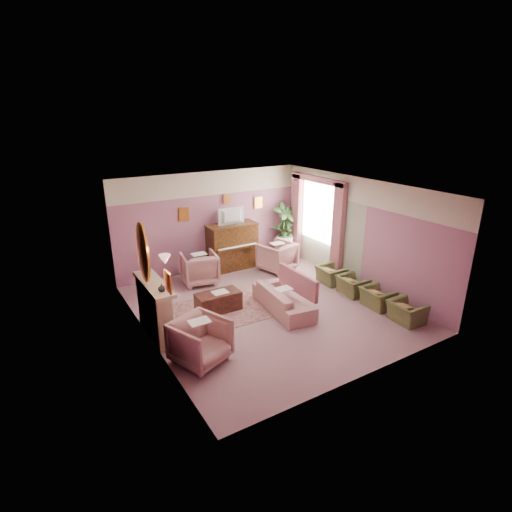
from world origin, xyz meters
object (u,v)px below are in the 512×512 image
sofa (283,295)px  olive_chair_a (407,309)px  floral_armchair_left (199,267)px  floral_armchair_front (200,339)px  piano (232,247)px  floral_armchair_right (277,255)px  coffee_table (218,302)px  side_table (284,248)px  olive_chair_b (378,295)px  olive_chair_d (331,272)px  olive_chair_c (353,283)px  television (232,215)px

sofa → olive_chair_a: size_ratio=2.60×
floral_armchair_left → floral_armchair_front: 3.61m
piano → floral_armchair_right: 1.31m
coffee_table → floral_armchair_left: size_ratio=1.09×
floral_armchair_left → side_table: floral_armchair_left is taller
sofa → olive_chair_b: 2.21m
olive_chair_a → olive_chair_b: bearing=90.0°
piano → olive_chair_b: (1.72, -3.95, -0.34)m
coffee_table → olive_chair_d: 3.26m
olive_chair_d → side_table: (0.04, 2.19, 0.04)m
olive_chair_c → floral_armchair_left: bearing=138.5°
sofa → olive_chair_c: (1.96, -0.20, -0.07)m
sofa → olive_chair_d: (1.96, 0.62, -0.07)m
television → olive_chair_d: size_ratio=1.13×
coffee_table → floral_armchair_left: (0.29, 1.70, 0.23)m
sofa → olive_chair_d: bearing=17.5°
olive_chair_b → olive_chair_c: size_ratio=1.00×
olive_chair_b → olive_chair_d: bearing=90.0°
olive_chair_b → olive_chair_d: 1.64m
floral_armchair_left → olive_chair_a: bearing=-55.2°
olive_chair_a → olive_chair_d: size_ratio=1.00×
television → floral_armchair_right: size_ratio=0.87×
floral_armchair_left → olive_chair_c: 3.97m
floral_armchair_left → olive_chair_d: size_ratio=1.29×
piano → sofa: size_ratio=0.76×
olive_chair_d → side_table: side_table is taller
floral_armchair_front → sofa: bearing=20.0°
olive_chair_b → television: bearing=113.8°
coffee_table → floral_armchair_right: bearing=28.6°
sofa → olive_chair_a: sofa is taller
piano → side_table: bearing=-3.8°
coffee_table → floral_armchair_right: 2.92m
olive_chair_a → olive_chair_d: 2.46m
side_table → olive_chair_a: bearing=-90.5°
television → sofa: 3.14m
floral_armchair_left → olive_chair_b: size_ratio=1.29×
floral_armchair_right → olive_chair_b: 3.22m
floral_armchair_front → olive_chair_a: floral_armchair_front is taller
floral_armchair_front → olive_chair_b: (4.40, -0.13, -0.15)m
piano → coffee_table: size_ratio=1.40×
coffee_table → sofa: (1.30, -0.73, 0.15)m
television → sofa: (-0.24, -2.88, -1.23)m
piano → coffee_table: 2.72m
side_table → olive_chair_b: bearing=-90.6°
floral_armchair_front → side_table: 5.78m
coffee_table → sofa: 1.49m
television → side_table: 2.16m
coffee_table → side_table: 3.90m
floral_armchair_front → olive_chair_b: 4.41m
floral_armchair_right → coffee_table: bearing=-151.4°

